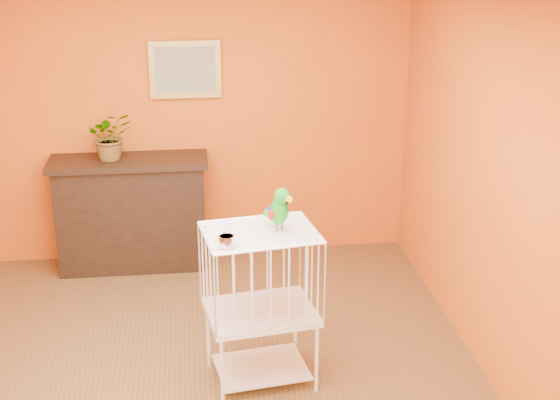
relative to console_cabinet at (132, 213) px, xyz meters
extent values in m
plane|color=brown|center=(0.53, -2.01, -0.51)|extent=(4.50, 4.50, 0.00)
plane|color=#CA5C13|center=(0.53, 0.24, 0.79)|extent=(4.00, 0.00, 4.00)
plane|color=#CA5C13|center=(2.53, -2.01, 0.79)|extent=(0.00, 4.50, 4.50)
cube|color=black|center=(0.00, 0.00, -0.03)|extent=(1.29, 0.43, 0.97)
cube|color=black|center=(0.00, 0.00, 0.48)|extent=(1.38, 0.49, 0.05)
cube|color=black|center=(0.00, -0.19, -0.03)|extent=(0.90, 0.02, 0.48)
cube|color=#532117|center=(-0.27, -0.05, -0.14)|extent=(0.05, 0.19, 0.30)
cube|color=#3B5329|center=(-0.18, -0.05, -0.14)|extent=(0.05, 0.19, 0.30)
cube|color=#532117|center=(-0.08, -0.05, -0.14)|extent=(0.05, 0.19, 0.30)
cube|color=#3B5329|center=(0.02, -0.05, -0.14)|extent=(0.05, 0.19, 0.30)
cube|color=#532117|center=(0.13, -0.05, -0.14)|extent=(0.05, 0.19, 0.30)
imported|color=#26722D|center=(-0.14, 0.01, 0.67)|extent=(0.47, 0.50, 0.33)
cube|color=#A4883A|center=(0.53, 0.21, 1.24)|extent=(0.62, 0.03, 0.50)
cube|color=gray|center=(0.53, 0.19, 1.24)|extent=(0.52, 0.01, 0.40)
cube|color=white|center=(0.97, -1.96, -0.42)|extent=(0.67, 0.55, 0.02)
cube|color=white|center=(0.97, -1.96, 0.00)|extent=(0.79, 0.65, 0.04)
cube|color=white|center=(0.97, -1.96, 0.58)|extent=(0.79, 0.65, 0.01)
cylinder|color=white|center=(0.69, -2.25, -0.27)|extent=(0.03, 0.03, 0.49)
cylinder|color=white|center=(1.32, -2.16, -0.27)|extent=(0.03, 0.03, 0.49)
cylinder|color=white|center=(0.62, -1.76, -0.27)|extent=(0.03, 0.03, 0.49)
cylinder|color=white|center=(1.25, -1.67, -0.27)|extent=(0.03, 0.03, 0.49)
cylinder|color=silver|center=(0.74, -2.18, 0.63)|extent=(0.10, 0.10, 0.07)
cylinder|color=#59544C|center=(1.08, -1.95, 0.61)|extent=(0.01, 0.01, 0.04)
cylinder|color=#59544C|center=(1.12, -1.93, 0.61)|extent=(0.01, 0.01, 0.04)
ellipsoid|color=#0E8515|center=(1.10, -1.94, 0.72)|extent=(0.18, 0.20, 0.21)
ellipsoid|color=#0E8515|center=(1.11, -1.97, 0.83)|extent=(0.15, 0.15, 0.10)
cone|color=orange|center=(1.14, -2.01, 0.82)|extent=(0.08, 0.08, 0.07)
cone|color=black|center=(1.13, -2.00, 0.80)|extent=(0.04, 0.04, 0.03)
sphere|color=black|center=(1.09, -2.00, 0.84)|extent=(0.02, 0.02, 0.02)
sphere|color=black|center=(1.15, -1.97, 0.84)|extent=(0.02, 0.02, 0.02)
ellipsoid|color=#A50C0C|center=(1.04, -1.96, 0.71)|extent=(0.05, 0.07, 0.07)
ellipsoid|color=navy|center=(1.14, -1.90, 0.71)|extent=(0.05, 0.07, 0.07)
cone|color=#0E8515|center=(1.06, -1.88, 0.65)|extent=(0.13, 0.16, 0.12)
camera|label=1|loc=(0.55, -6.58, 2.53)|focal=50.00mm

